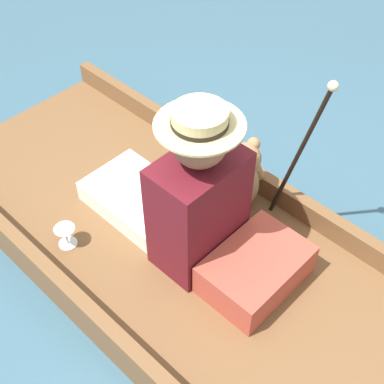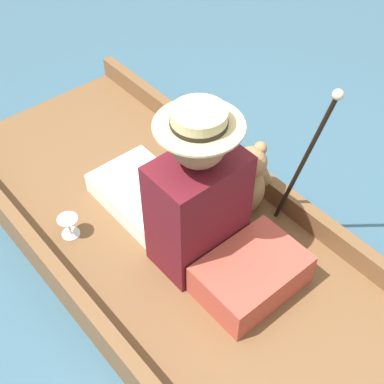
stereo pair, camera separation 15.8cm
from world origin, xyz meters
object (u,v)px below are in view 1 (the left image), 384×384
Objects in this scene: teddy_bear at (243,178)px; wine_glass at (65,233)px; seated_person at (184,196)px; walking_cane at (304,144)px.

teddy_bear is 3.66× the size of wine_glass.
seated_person is 0.38m from teddy_bear.
walking_cane reaches higher than teddy_bear.
teddy_bear is at bearing 108.95° from walking_cane.
walking_cane is (0.44, -0.28, 0.19)m from seated_person.
seated_person is at bearing -43.79° from wine_glass.
wine_glass is at bearing 150.76° from teddy_bear.
walking_cane is at bearing -71.05° from teddy_bear.
wine_glass is (-0.40, 0.38, -0.22)m from seated_person.
teddy_bear is at bearing -29.24° from wine_glass.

